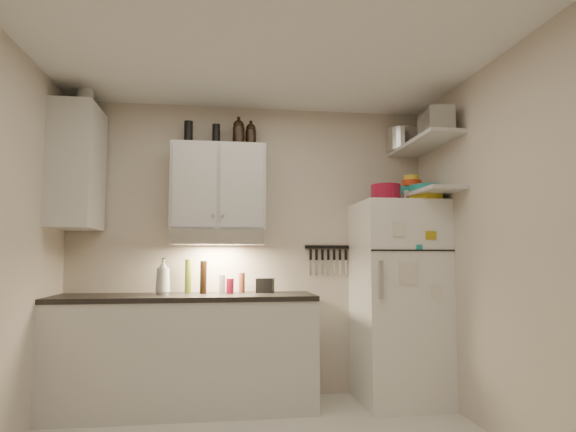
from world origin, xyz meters
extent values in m
cube|color=white|center=(0.00, 0.00, 2.61)|extent=(3.20, 3.00, 0.02)
cube|color=beige|center=(0.00, 1.51, 1.30)|extent=(3.20, 0.02, 2.60)
cube|color=beige|center=(1.61, 0.00, 1.30)|extent=(0.02, 3.00, 2.60)
cube|color=silver|center=(-0.55, 1.20, 0.44)|extent=(2.10, 0.60, 0.88)
cube|color=black|center=(-0.55, 1.20, 0.90)|extent=(2.10, 0.62, 0.04)
cube|color=silver|center=(-0.30, 1.33, 1.83)|extent=(0.80, 0.33, 0.75)
cube|color=silver|center=(-1.44, 1.20, 1.95)|extent=(0.33, 0.55, 1.00)
cube|color=silver|center=(-0.30, 1.27, 1.39)|extent=(0.76, 0.46, 0.12)
cube|color=white|center=(1.25, 1.16, 0.85)|extent=(0.70, 0.68, 1.70)
cube|color=silver|center=(1.45, 1.02, 2.20)|extent=(0.30, 0.95, 0.03)
cube|color=silver|center=(1.45, 1.02, 1.76)|extent=(0.30, 0.95, 0.03)
cube|color=black|center=(0.70, 1.49, 1.32)|extent=(0.42, 0.02, 0.03)
cylinder|color=maroon|center=(1.13, 1.09, 1.77)|extent=(0.32, 0.32, 0.15)
cube|color=#B29916|center=(1.41, 0.93, 1.74)|extent=(0.22, 0.25, 0.07)
cylinder|color=silver|center=(1.31, 1.09, 1.75)|extent=(0.07, 0.07, 0.10)
cylinder|color=silver|center=(1.40, 1.39, 2.32)|extent=(0.33, 0.33, 0.21)
cube|color=#AAAAAD|center=(1.52, 0.94, 2.33)|extent=(0.23, 0.20, 0.22)
cube|color=#AAAAAD|center=(1.45, 0.69, 2.31)|extent=(0.24, 0.24, 0.20)
cylinder|color=teal|center=(1.43, 1.26, 1.82)|extent=(0.22, 0.22, 0.09)
cylinder|color=red|center=(1.42, 1.23, 1.89)|extent=(0.17, 0.17, 0.05)
cylinder|color=yellow|center=(1.42, 1.23, 1.93)|extent=(0.13, 0.13, 0.04)
cylinder|color=teal|center=(1.46, 1.04, 1.81)|extent=(0.34, 0.34, 0.07)
cylinder|color=black|center=(-0.33, 1.38, 2.30)|extent=(0.09, 0.09, 0.20)
cylinder|color=black|center=(-0.57, 1.37, 2.31)|extent=(0.09, 0.09, 0.22)
cylinder|color=silver|center=(-1.40, 1.21, 2.54)|extent=(0.16, 0.16, 0.17)
imported|color=silver|center=(-0.74, 1.22, 1.09)|extent=(0.17, 0.17, 0.34)
cylinder|color=brown|center=(-0.09, 1.36, 1.00)|extent=(0.06, 0.06, 0.17)
cylinder|color=#546719|center=(-0.55, 1.36, 1.06)|extent=(0.06, 0.06, 0.29)
cylinder|color=black|center=(-0.42, 1.28, 1.06)|extent=(0.06, 0.06, 0.27)
cylinder|color=silver|center=(-0.26, 1.24, 1.00)|extent=(0.07, 0.07, 0.16)
cylinder|color=maroon|center=(-0.19, 1.26, 0.98)|extent=(0.07, 0.07, 0.13)
cube|color=black|center=(0.11, 1.32, 0.98)|extent=(0.17, 0.14, 0.12)
camera|label=1|loc=(-0.28, -2.85, 1.22)|focal=30.00mm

